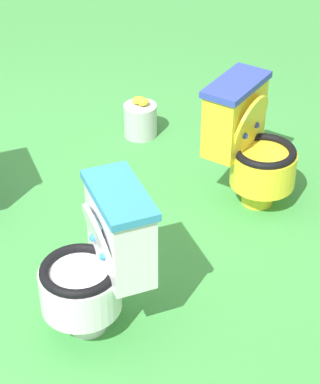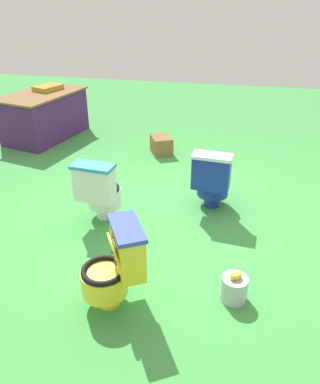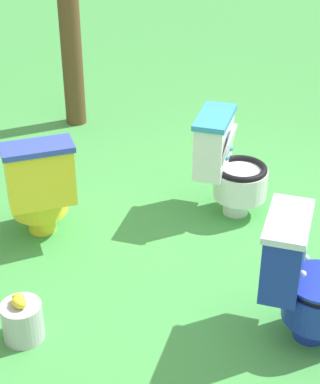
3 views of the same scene
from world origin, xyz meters
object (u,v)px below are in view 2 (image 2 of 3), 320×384
Objects in this scene: vendor_table at (45,115)px; small_crate at (161,145)px; toilet_blue at (212,180)px; lemon_bucket at (234,288)px; toilet_yellow at (115,266)px; toilet_white at (100,191)px.

vendor_table is 2.15m from small_crate.
toilet_blue is 2.63× the size of lemon_bucket.
small_crate is (3.20, 0.32, -0.24)m from toilet_yellow.
small_crate is (2.06, -0.24, -0.24)m from toilet_white.
toilet_blue is at bearing 29.25° from toilet_white.
toilet_blue is 1.50m from lemon_bucket.
lemon_bucket is at bearing -105.95° from toilet_yellow.
toilet_yellow is 0.45× the size of vendor_table.
toilet_yellow is (-1.67, 0.60, 0.00)m from toilet_blue.
toilet_white is 1.00× the size of toilet_yellow.
toilet_white is (-0.52, 1.16, 0.00)m from toilet_blue.
toilet_white reaches higher than small_crate.
toilet_white is at bearing -141.38° from vendor_table.
vendor_table is (1.83, 3.04, 0.02)m from toilet_blue.
toilet_blue is 1.78m from toilet_yellow.
vendor_table reaches higher than toilet_yellow.
toilet_yellow is at bearing -145.17° from vendor_table.
lemon_bucket is (-3.27, -3.37, -0.28)m from vendor_table.
toilet_yellow is 3.23m from small_crate.
toilet_white is 0.45× the size of vendor_table.
toilet_yellow is 4.27m from vendor_table.
vendor_table is 4.70m from lemon_bucket.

